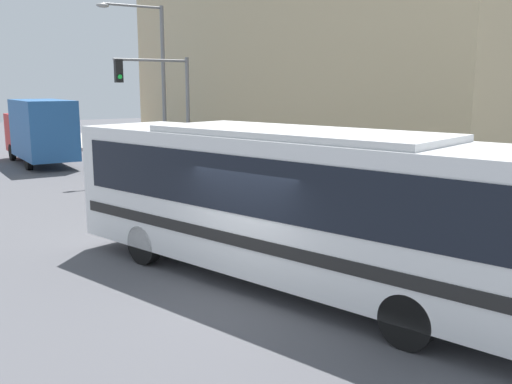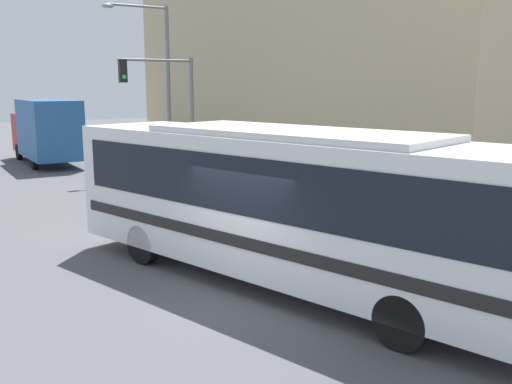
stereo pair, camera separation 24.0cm
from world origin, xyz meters
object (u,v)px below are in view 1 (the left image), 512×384
delivery_truck (40,130)px  traffic_light_pole (163,95)px  pedestrian_near_corner (284,171)px  parking_meter (243,168)px  street_lamp (155,73)px  pedestrian_mid_block (237,161)px  city_bus (294,198)px  fire_hydrant (369,217)px

delivery_truck → traffic_light_pole: traffic_light_pole is taller
pedestrian_near_corner → traffic_light_pole: bearing=109.9°
parking_meter → street_lamp: (-0.17, 7.53, 3.55)m
street_lamp → pedestrian_near_corner: bearing=-81.5°
parking_meter → pedestrian_mid_block: bearing=66.5°
traffic_light_pole → pedestrian_near_corner: size_ratio=2.95×
city_bus → street_lamp: 16.67m
delivery_truck → fire_hydrant: (4.17, -20.03, -1.24)m
delivery_truck → traffic_light_pole: 9.44m
city_bus → parking_meter: (3.95, 8.45, -0.75)m
delivery_truck → street_lamp: bearing=-56.2°
city_bus → pedestrian_near_corner: bearing=39.7°
delivery_truck → parking_meter: size_ratio=5.29×
city_bus → fire_hydrant: city_bus is taller
delivery_truck → fire_hydrant: size_ratio=9.41×
city_bus → parking_meter: 9.36m
street_lamp → city_bus: bearing=-103.3°
pedestrian_near_corner → fire_hydrant: bearing=-101.2°
fire_hydrant → parking_meter: size_ratio=0.56×
delivery_truck → street_lamp: street_lamp is taller
traffic_light_pole → delivery_truck: bearing=110.1°
pedestrian_near_corner → pedestrian_mid_block: pedestrian_mid_block is taller
delivery_truck → pedestrian_mid_block: 12.70m
fire_hydrant → pedestrian_near_corner: bearing=78.8°
parking_meter → street_lamp: size_ratio=0.18×
street_lamp → pedestrian_near_corner: 9.33m
traffic_light_pole → parking_meter: bearing=-78.3°
city_bus → delivery_truck: (-0.22, 21.96, -0.05)m
fire_hydrant → traffic_light_pole: size_ratio=0.15×
parking_meter → pedestrian_near_corner: size_ratio=0.81×
traffic_light_pole → parking_meter: 5.54m
traffic_light_pole → pedestrian_mid_block: (1.80, -2.97, -2.56)m
delivery_truck → street_lamp: 7.73m
fire_hydrant → traffic_light_pole: traffic_light_pole is taller
delivery_truck → pedestrian_near_corner: (5.27, -14.48, -0.75)m
city_bus → parking_meter: size_ratio=8.35×
fire_hydrant → parking_meter: parking_meter is taller
fire_hydrant → parking_meter: 6.55m
street_lamp → pedestrian_mid_block: size_ratio=4.10×
delivery_truck → fire_hydrant: delivery_truck is taller
delivery_truck → pedestrian_near_corner: delivery_truck is taller
city_bus → pedestrian_near_corner: size_ratio=6.72×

